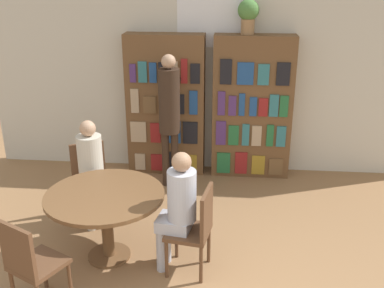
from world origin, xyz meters
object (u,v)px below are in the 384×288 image
flower_vase (248,14)px  seated_reader_left (91,166)px  bookshelf_left (166,106)px  reading_table (105,205)px  chair_far_side (196,227)px  chair_near_camera (30,262)px  chair_left_side (90,177)px  librarian_standing (169,109)px  bookshelf_right (252,108)px  seated_reader_right (178,204)px

flower_vase → seated_reader_left: flower_vase is taller
bookshelf_left → reading_table: bearing=-97.4°
flower_vase → chair_far_side: bearing=-101.4°
chair_far_side → chair_near_camera: bearing=126.0°
chair_left_side → librarian_standing: bearing=-159.9°
bookshelf_left → chair_left_side: bookshelf_left is taller
bookshelf_left → reading_table: bookshelf_left is taller
bookshelf_right → seated_reader_left: bookshelf_right is taller
reading_table → librarian_standing: size_ratio=0.65×
bookshelf_left → flower_vase: (1.11, 0.00, 1.26)m
chair_near_camera → chair_far_side: same height
bookshelf_right → librarian_standing: bearing=-155.3°
flower_vase → seated_reader_left: 2.79m
reading_table → seated_reader_left: bearing=116.8°
seated_reader_left → bookshelf_left: bearing=-138.9°
seated_reader_right → chair_left_side: bearing=59.9°
flower_vase → chair_left_side: bearing=-142.5°
chair_near_camera → chair_left_side: same height
chair_left_side → seated_reader_right: seated_reader_right is taller
chair_near_camera → chair_left_side: bearing=117.0°
reading_table → librarian_standing: 1.83m
chair_near_camera → reading_table: bearing=90.0°
flower_vase → chair_near_camera: 3.96m
chair_near_camera → chair_far_side: (1.34, 0.68, 0.00)m
bookshelf_left → chair_far_side: (0.63, -2.37, -0.49)m
chair_far_side → librarian_standing: librarian_standing is taller
librarian_standing → reading_table: bearing=-103.5°
bookshelf_right → flower_vase: size_ratio=4.46×
bookshelf_right → chair_near_camera: (-1.93, -3.05, -0.49)m
bookshelf_right → librarian_standing: (-1.09, -0.50, 0.11)m
chair_far_side → seated_reader_left: size_ratio=0.72×
chair_left_side → seated_reader_right: size_ratio=0.72×
flower_vase → seated_reader_right: size_ratio=0.36×
reading_table → librarian_standing: bearing=76.5°
bookshelf_right → chair_far_side: bearing=-103.9°
reading_table → seated_reader_right: bearing=-9.2°
bookshelf_right → flower_vase: 1.27m
bookshelf_right → flower_vase: (-0.11, 0.00, 1.26)m
seated_reader_left → librarian_standing: librarian_standing is taller
reading_table → chair_left_side: bearing=116.8°
bookshelf_left → bookshelf_right: (1.21, -0.00, -0.00)m
flower_vase → reading_table: 3.10m
bookshelf_left → flower_vase: bearing=0.2°
chair_near_camera → chair_far_side: 1.50m
flower_vase → chair_near_camera: bearing=-120.8°
seated_reader_left → seated_reader_right: seated_reader_right is taller
chair_left_side → seated_reader_left: (0.08, -0.16, 0.21)m
chair_far_side → bookshelf_right: bearing=-4.7°
seated_reader_right → librarian_standing: bearing=19.3°
flower_vase → reading_table: (-1.39, -2.22, -1.65)m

